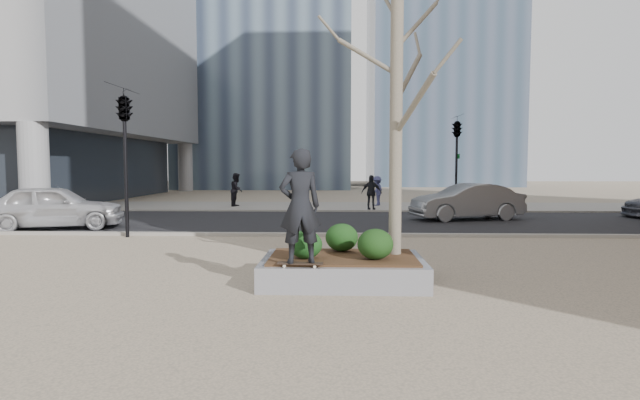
{
  "coord_description": "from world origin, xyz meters",
  "views": [
    {
      "loc": [
        0.91,
        -9.23,
        2.19
      ],
      "look_at": [
        0.5,
        2.0,
        1.4
      ],
      "focal_mm": 28.0,
      "sensor_mm": 36.0,
      "label": 1
    }
  ],
  "objects_px": {
    "planter": "(343,270)",
    "skateboard": "(300,265)",
    "skateboarder": "(300,206)",
    "police_car": "(54,207)"
  },
  "relations": [
    {
      "from": "planter",
      "to": "skateboard",
      "type": "height_order",
      "value": "skateboard"
    },
    {
      "from": "skateboard",
      "to": "skateboarder",
      "type": "bearing_deg",
      "value": -176.11
    },
    {
      "from": "police_car",
      "to": "skateboard",
      "type": "bearing_deg",
      "value": -149.07
    },
    {
      "from": "skateboarder",
      "to": "skateboard",
      "type": "bearing_deg",
      "value": 166.29
    },
    {
      "from": "planter",
      "to": "skateboard",
      "type": "relative_size",
      "value": 3.85
    },
    {
      "from": "skateboarder",
      "to": "police_car",
      "type": "bearing_deg",
      "value": -55.82
    },
    {
      "from": "planter",
      "to": "police_car",
      "type": "relative_size",
      "value": 0.68
    },
    {
      "from": "police_car",
      "to": "skateboarder",
      "type": "bearing_deg",
      "value": -149.07
    },
    {
      "from": "skateboard",
      "to": "planter",
      "type": "bearing_deg",
      "value": 52.8
    },
    {
      "from": "skateboard",
      "to": "police_car",
      "type": "relative_size",
      "value": 0.18
    }
  ]
}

